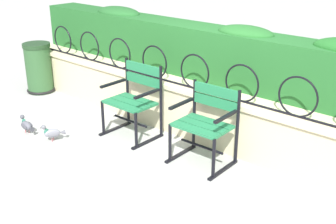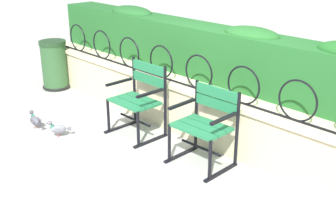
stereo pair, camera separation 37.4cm
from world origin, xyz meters
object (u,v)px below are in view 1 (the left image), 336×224
park_chair_right (206,122)px  trash_bin (39,69)px  pigeon_near_chairs (53,133)px  pigeon_far_side (27,125)px  park_chair_left (134,98)px

park_chair_right → trash_bin: size_ratio=1.07×
pigeon_near_chairs → trash_bin: size_ratio=0.34×
park_chair_right → pigeon_far_side: 2.31m
park_chair_right → pigeon_near_chairs: size_ratio=3.15×
park_chair_left → pigeon_far_side: size_ratio=3.08×
park_chair_right → trash_bin: (-3.35, 0.10, -0.09)m
park_chair_right → pigeon_far_side: bearing=-156.2°
pigeon_far_side → trash_bin: bearing=141.1°
park_chair_right → pigeon_near_chairs: bearing=-153.4°
trash_bin → pigeon_far_side: bearing=-38.9°
pigeon_near_chairs → pigeon_far_side: bearing=-168.6°
pigeon_far_side → trash_bin: trash_bin is taller
trash_bin → pigeon_near_chairs: bearing=-28.9°
pigeon_far_side → park_chair_left: bearing=41.1°
pigeon_near_chairs → park_chair_left: bearing=53.6°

